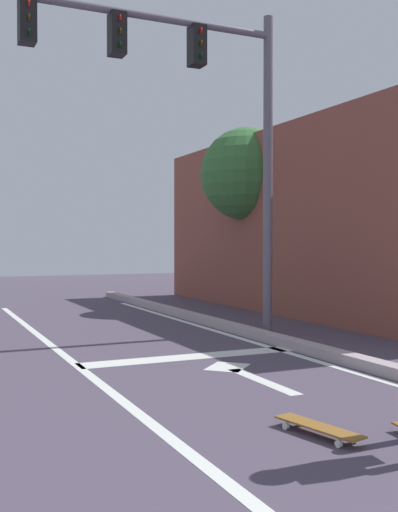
# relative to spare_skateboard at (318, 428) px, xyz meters

# --- Properties ---
(lane_line_center) EXTENTS (0.12, 20.00, 0.01)m
(lane_line_center) POSITION_rel_spare_skateboard_xyz_m (-1.10, 0.97, -0.07)
(lane_line_center) COLOR silver
(lane_line_center) RESTS_ON ground
(stop_bar) EXTENTS (3.05, 0.40, 0.01)m
(stop_bar) POSITION_rel_spare_skateboard_xyz_m (0.43, 3.52, -0.07)
(stop_bar) COLOR silver
(stop_bar) RESTS_ON ground
(lane_arrow_stem) EXTENTS (0.16, 1.40, 0.01)m
(lane_arrow_stem) POSITION_rel_spare_skateboard_xyz_m (0.58, 1.87, -0.07)
(lane_arrow_stem) COLOR silver
(lane_arrow_stem) RESTS_ON ground
(lane_arrow_head) EXTENTS (0.71, 0.71, 0.01)m
(lane_arrow_head) POSITION_rel_spare_skateboard_xyz_m (0.58, 2.72, -0.07)
(lane_arrow_head) COLOR silver
(lane_arrow_head) RESTS_ON ground
(spare_skateboard) EXTENTS (0.35, 0.84, 0.08)m
(spare_skateboard) POSITION_rel_spare_skateboard_xyz_m (0.00, 0.00, 0.00)
(spare_skateboard) COLOR brown
(spare_skateboard) RESTS_ON ground
(traffic_signal_mast) EXTENTS (5.41, 0.34, 5.38)m
(traffic_signal_mast) POSITION_rel_spare_skateboard_xyz_m (0.94, 5.02, 3.91)
(traffic_signal_mast) COLOR #605A66
(traffic_signal_mast) RESTS_ON ground
(roadside_tree) EXTENTS (2.18, 2.18, 4.25)m
(roadside_tree) POSITION_rel_spare_skateboard_xyz_m (4.13, 8.65, 3.04)
(roadside_tree) COLOR brown
(roadside_tree) RESTS_ON ground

